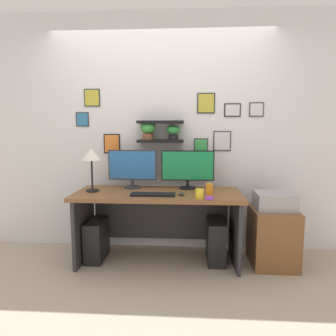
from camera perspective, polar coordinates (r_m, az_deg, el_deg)
ground_plane at (r=3.39m, az=-1.82°, el=-17.10°), size 8.00×8.00×0.00m
back_wall_assembly at (r=3.51m, az=-1.22°, el=6.58°), size 4.40×0.24×2.70m
desk at (r=3.25m, az=-1.77°, el=-7.94°), size 1.72×0.68×0.75m
monitor_left at (r=3.36m, az=-6.73°, el=0.13°), size 0.53×0.18×0.42m
monitor_right at (r=3.31m, az=3.73°, el=0.04°), size 0.58×0.18×0.42m
keyboard at (r=3.00m, az=-2.85°, el=-5.00°), size 0.44×0.14×0.02m
computer_mouse at (r=3.00m, az=2.57°, el=-4.91°), size 0.06×0.09×0.03m
desk_lamp at (r=3.23m, az=-14.24°, el=2.06°), size 0.21×0.21×0.45m
cell_phone at (r=2.90m, az=7.76°, el=-5.62°), size 0.07×0.14×0.01m
coffee_mug at (r=2.89m, az=5.97°, el=-4.83°), size 0.08×0.08×0.09m
water_cup at (r=3.07m, az=7.78°, el=-3.92°), size 0.07×0.07×0.11m
drawer_cabinet at (r=3.39m, az=19.12°, el=-12.13°), size 0.44×0.50×0.59m
printer at (r=3.28m, az=19.40°, el=-5.86°), size 0.38×0.34×0.17m
computer_tower_left at (r=3.45m, az=-13.29°, el=-12.98°), size 0.18×0.40×0.43m
computer_tower_right at (r=3.34m, az=8.98°, el=-13.40°), size 0.18×0.40×0.45m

